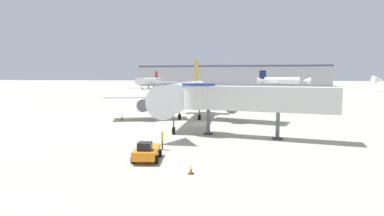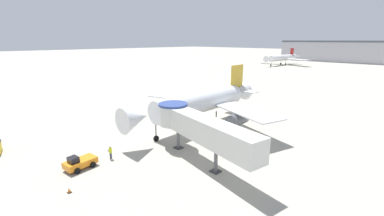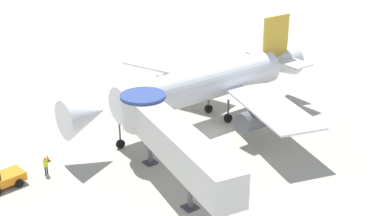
{
  "view_description": "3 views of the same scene",
  "coord_description": "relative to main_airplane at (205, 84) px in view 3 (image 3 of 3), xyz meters",
  "views": [
    {
      "loc": [
        5.78,
        -44.62,
        7.18
      ],
      "look_at": [
        -0.77,
        -6.07,
        2.96
      ],
      "focal_mm": 28.0,
      "sensor_mm": 36.0,
      "label": 1
    },
    {
      "loc": [
        26.9,
        -30.87,
        14.85
      ],
      "look_at": [
        2.83,
        -6.86,
        5.8
      ],
      "focal_mm": 24.0,
      "sensor_mm": 36.0,
      "label": 2
    },
    {
      "loc": [
        38.51,
        -31.2,
        23.37
      ],
      "look_at": [
        -1.37,
        -1.43,
        2.69
      ],
      "focal_mm": 50.0,
      "sensor_mm": 36.0,
      "label": 3
    }
  ],
  "objects": [
    {
      "name": "traffic_cone_port_wing",
      "position": [
        -10.93,
        -0.06,
        -3.85
      ],
      "size": [
        0.5,
        0.5,
        0.82
      ],
      "color": "black",
      "rests_on": "ground_plane"
    },
    {
      "name": "traffic_cone_near_nose",
      "position": [
        -1.56,
        -17.17,
        -3.89
      ],
      "size": [
        0.46,
        0.46,
        0.75
      ],
      "color": "black",
      "rests_on": "ground_plane"
    },
    {
      "name": "main_airplane",
      "position": [
        0.0,
        0.0,
        0.0
      ],
      "size": [
        28.86,
        29.3,
        10.06
      ],
      "rotation": [
        0.0,
        0.0,
        0.02
      ],
      "color": "silver",
      "rests_on": "ground_plane"
    },
    {
      "name": "pushback_tug_orange",
      "position": [
        0.54,
        -22.07,
        -3.49
      ],
      "size": [
        2.53,
        3.8,
        1.72
      ],
      "rotation": [
        0.0,
        0.0,
        0.13
      ],
      "color": "orange",
      "rests_on": "ground_plane"
    },
    {
      "name": "ground_crew_marshaller",
      "position": [
        0.88,
        -18.27,
        -3.22
      ],
      "size": [
        0.26,
        0.37,
        1.79
      ],
      "rotation": [
        0.0,
        0.0,
        4.9
      ],
      "color": "#1E2338",
      "rests_on": "ground_plane"
    },
    {
      "name": "jet_bridge",
      "position": [
        8.67,
        -10.57,
        0.35
      ],
      "size": [
        17.84,
        6.14,
        6.28
      ],
      "rotation": [
        0.0,
        0.0,
        -0.18
      ],
      "color": "silver",
      "rests_on": "ground_plane"
    },
    {
      "name": "ground_plane",
      "position": [
        2.74,
        -1.35,
        -4.25
      ],
      "size": [
        800.0,
        800.0,
        0.0
      ],
      "primitive_type": "plane",
      "color": "#A8A393"
    }
  ]
}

